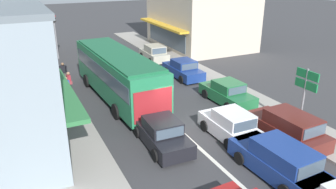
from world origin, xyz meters
TOP-DOWN VIEW (x-y plane):
  - ground_plane at (0.00, 0.00)m, footprint 140.00×140.00m
  - lane_centre_line at (0.00, 4.00)m, footprint 0.20×28.00m
  - sidewalk_left at (-6.80, 6.00)m, footprint 5.20×44.00m
  - kerb_right at (6.20, 6.00)m, footprint 2.80×44.00m
  - building_right_far at (11.48, 17.14)m, footprint 9.36×10.66m
  - city_bus at (-1.60, 6.00)m, footprint 3.09×10.96m
  - sedan_adjacent_lane_lead at (-1.57, -0.96)m, footprint 1.98×4.24m
  - hatchback_behind_bus_near at (2.00, -1.79)m, footprint 1.83×3.71m
  - wagon_queue_gap_filler at (1.84, -5.49)m, footprint 2.07×4.56m
  - parked_wagon_kerb_front at (4.45, -3.35)m, footprint 2.05×4.56m
  - parked_sedan_kerb_second at (4.66, 2.23)m, footprint 1.99×4.25m
  - parked_sedan_kerb_third at (4.54, 8.12)m, footprint 1.97×4.24m
  - parked_hatchback_kerb_rear at (4.43, 13.69)m, footprint 1.84×3.71m
  - traffic_light_downstreet at (-3.69, 18.53)m, footprint 0.33×0.24m
  - directional_road_sign at (5.74, -2.94)m, footprint 0.10×1.40m
  - pedestrian_with_handbag_near at (-4.82, 6.90)m, footprint 0.51×0.60m
  - pedestrian_browsing_midblock at (-4.47, 10.41)m, footprint 0.66×0.39m
  - pedestrian_far_walker at (-4.48, 7.87)m, footprint 0.28×0.65m

SIDE VIEW (x-z plane):
  - ground_plane at x=0.00m, z-range 0.00..0.00m
  - lane_centre_line at x=0.00m, z-range 0.00..0.01m
  - kerb_right at x=6.20m, z-range 0.00..0.12m
  - sidewalk_left at x=-6.80m, z-range 0.00..0.14m
  - sedan_adjacent_lane_lead at x=-1.57m, z-range -0.07..1.40m
  - parked_sedan_kerb_second at x=4.66m, z-range -0.07..1.40m
  - parked_sedan_kerb_third at x=4.54m, z-range -0.07..1.40m
  - hatchback_behind_bus_near at x=2.00m, z-range -0.06..1.48m
  - parked_hatchback_kerb_rear at x=4.43m, z-range -0.06..1.48m
  - wagon_queue_gap_filler at x=1.84m, z-range -0.04..1.53m
  - parked_wagon_kerb_front at x=4.45m, z-range -0.04..1.53m
  - pedestrian_with_handbag_near at x=-4.82m, z-range 0.25..1.88m
  - pedestrian_browsing_midblock at x=-4.47m, z-range 0.25..1.88m
  - pedestrian_far_walker at x=-4.48m, z-range 0.25..1.88m
  - city_bus at x=-1.60m, z-range 0.27..3.49m
  - directional_road_sign at x=5.74m, z-range 0.90..4.50m
  - traffic_light_downstreet at x=-3.69m, z-range 0.75..4.95m
  - building_right_far at x=11.48m, z-range -0.01..9.20m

